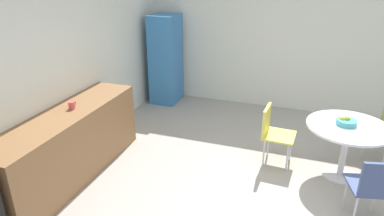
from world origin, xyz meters
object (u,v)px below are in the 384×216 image
object	(u,v)px
chair_yellow	(272,129)
mug_white	(72,105)
locker_cabinet	(166,59)
fruit_bowl	(346,122)
round_table	(347,137)
chair_navy	(374,185)

from	to	relation	value
chair_yellow	mug_white	size ratio (longest dim) A/B	6.43
locker_cabinet	mug_white	distance (m)	2.76
fruit_bowl	chair_yellow	bearing A→B (deg)	87.59
locker_cabinet	chair_yellow	bearing A→B (deg)	-126.41
round_table	locker_cabinet	bearing A→B (deg)	61.46
round_table	chair_navy	size ratio (longest dim) A/B	1.23
mug_white	chair_yellow	bearing A→B (deg)	-66.53
locker_cabinet	mug_white	xyz separation A→B (m)	(-2.76, 0.10, 0.08)
chair_yellow	mug_white	bearing A→B (deg)	113.47
locker_cabinet	mug_white	world-z (taller)	locker_cabinet
round_table	chair_yellow	xyz separation A→B (m)	(0.06, 0.93, -0.07)
chair_navy	mug_white	world-z (taller)	mug_white
fruit_bowl	mug_white	world-z (taller)	mug_white
chair_yellow	round_table	bearing A→B (deg)	-93.45
locker_cabinet	fruit_bowl	world-z (taller)	locker_cabinet
locker_cabinet	chair_yellow	size ratio (longest dim) A/B	2.08
round_table	mug_white	bearing A→B (deg)	106.53
round_table	chair_yellow	bearing A→B (deg)	86.55
chair_yellow	fruit_bowl	size ratio (longest dim) A/B	3.33
chair_yellow	fruit_bowl	world-z (taller)	fruit_bowl
chair_navy	fruit_bowl	distance (m)	0.99
round_table	fruit_bowl	xyz separation A→B (m)	(0.02, 0.04, 0.19)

